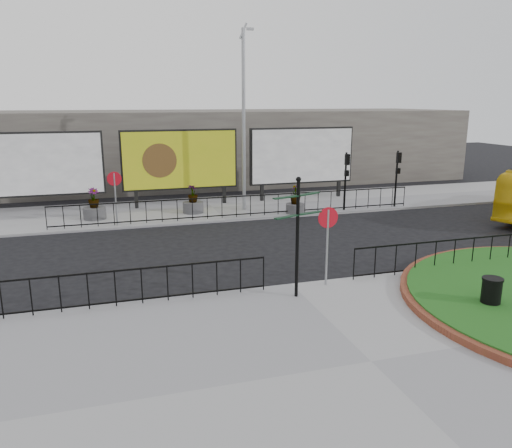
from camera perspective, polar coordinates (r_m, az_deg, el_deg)
name	(u,v)px	position (r m, az deg, el deg)	size (l,w,h in m)	color
ground	(291,287)	(15.80, 4.02, -7.22)	(90.00, 90.00, 0.00)	black
pavement_near	(371,364)	(11.68, 13.00, -15.30)	(30.00, 10.00, 0.12)	gray
pavement_far	(212,208)	(26.89, -5.01, 1.79)	(44.00, 6.00, 0.12)	gray
railing_near_left	(88,291)	(14.39, -18.64, -7.27)	(10.00, 0.10, 1.10)	black
railing_near_right	(473,252)	(18.58, 23.54, -2.95)	(9.00, 0.10, 1.10)	black
railing_far	(243,206)	(24.42, -1.44, 2.06)	(18.00, 0.10, 1.10)	black
speed_sign_far	(115,187)	(23.48, -15.84, 4.14)	(0.64, 0.07, 2.47)	gray
speed_sign_near	(328,229)	(15.24, 8.18, -0.56)	(0.64, 0.07, 2.47)	gray
billboard_left	(39,165)	(27.11, -23.55, 6.23)	(6.20, 0.31, 4.10)	black
billboard_mid	(180,160)	(27.18, -8.67, 7.24)	(6.20, 0.31, 4.10)	black
billboard_right	(302,156)	(28.99, 5.28, 7.75)	(6.20, 0.31, 4.10)	black
lamp_post	(244,118)	(25.69, -1.40, 11.99)	(0.74, 0.18, 9.23)	gray
signal_pole_a	(346,172)	(26.18, 10.27, 5.82)	(0.22, 0.26, 3.00)	black
signal_pole_b	(397,170)	(27.66, 15.86, 5.94)	(0.22, 0.26, 3.00)	black
building_backdrop	(183,147)	(36.29, -8.36, 8.74)	(40.00, 10.00, 5.00)	#69655C
fingerpost_sign	(298,226)	(14.16, 4.77, -0.20)	(1.62, 0.79, 3.53)	black
litter_bin	(491,294)	(15.10, 25.28, -7.24)	(0.56, 0.56, 0.92)	black
planter_a	(94,209)	(25.29, -17.99, 1.68)	(1.07, 1.07, 1.51)	#4C4C4F
planter_b	(193,203)	(25.61, -7.21, 2.34)	(1.04, 1.04, 1.45)	#4C4C4F
planter_c	(295,202)	(25.36, 4.50, 2.51)	(0.93, 0.93, 1.50)	#4C4C4F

